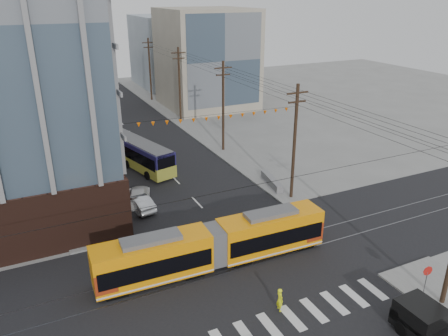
{
  "coord_description": "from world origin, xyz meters",
  "views": [
    {
      "loc": [
        -13.74,
        -20.2,
        18.4
      ],
      "look_at": [
        0.75,
        9.75,
        4.93
      ],
      "focal_mm": 35.0,
      "sensor_mm": 36.0,
      "label": 1
    }
  ],
  "objects": [
    {
      "name": "city_bus",
      "position": [
        -2.42,
        25.22,
        1.61
      ],
      "size": [
        5.27,
        11.6,
        3.21
      ],
      "primitive_type": null,
      "rotation": [
        0.0,
        0.0,
        0.26
      ],
      "color": "#1E1A4E",
      "rests_on": "ground"
    },
    {
      "name": "ground",
      "position": [
        0.0,
        0.0,
        0.0
      ],
      "size": [
        160.0,
        160.0,
        0.0
      ],
      "primitive_type": "plane",
      "color": "slate"
    },
    {
      "name": "parked_car_grey",
      "position": [
        -5.28,
        26.24,
        0.59
      ],
      "size": [
        2.15,
        4.31,
        1.17
      ],
      "primitive_type": "imported",
      "rotation": [
        0.0,
        0.0,
        3.19
      ],
      "color": "slate",
      "rests_on": "ground"
    },
    {
      "name": "parked_car_silver",
      "position": [
        -5.26,
        15.06,
        0.71
      ],
      "size": [
        2.2,
        4.48,
        1.41
      ],
      "primitive_type": "imported",
      "rotation": [
        0.0,
        0.0,
        3.31
      ],
      "color": "#AFB3B8",
      "rests_on": "ground"
    },
    {
      "name": "bg_bldg_nw_far",
      "position": [
        -14.0,
        72.0,
        10.0
      ],
      "size": [
        16.0,
        18.0,
        20.0
      ],
      "primitive_type": "cube",
      "color": "gray",
      "rests_on": "ground"
    },
    {
      "name": "bg_bldg_ne_near",
      "position": [
        16.0,
        48.0,
        8.0
      ],
      "size": [
        14.0,
        14.0,
        16.0
      ],
      "primitive_type": "cube",
      "color": "gray",
      "rests_on": "ground"
    },
    {
      "name": "parked_car_white",
      "position": [
        -4.9,
        16.5,
        0.69
      ],
      "size": [
        3.42,
        5.14,
        1.38
      ],
      "primitive_type": "imported",
      "rotation": [
        0.0,
        0.0,
        2.8
      ],
      "color": "silver",
      "rests_on": "ground"
    },
    {
      "name": "bg_bldg_ne_far",
      "position": [
        18.0,
        68.0,
        7.0
      ],
      "size": [
        16.0,
        16.0,
        14.0
      ],
      "primitive_type": "cube",
      "color": "#8C99A5",
      "rests_on": "ground"
    },
    {
      "name": "streetcar",
      "position": [
        -2.72,
        4.14,
        1.64
      ],
      "size": [
        17.12,
        2.97,
        3.29
      ],
      "primitive_type": null,
      "rotation": [
        0.0,
        0.0,
        -0.03
      ],
      "color": "#FD9407",
      "rests_on": "ground"
    },
    {
      "name": "stop_sign",
      "position": [
        7.85,
        -5.07,
        1.13
      ],
      "size": [
        0.79,
        0.79,
        2.26
      ],
      "primitive_type": null,
      "rotation": [
        0.0,
        0.0,
        -0.16
      ],
      "color": "red",
      "rests_on": "ground"
    },
    {
      "name": "utility_pole_far",
      "position": [
        8.5,
        56.0,
        5.5
      ],
      "size": [
        0.3,
        0.3,
        11.0
      ],
      "primitive_type": "cylinder",
      "color": "black",
      "rests_on": "ground"
    },
    {
      "name": "pedestrian",
      "position": [
        -1.12,
        -2.02,
        0.8
      ],
      "size": [
        0.42,
        0.61,
        1.6
      ],
      "primitive_type": "imported",
      "rotation": [
        0.0,
        0.0,
        1.5
      ],
      "color": "#F5FF14",
      "rests_on": "ground"
    },
    {
      "name": "jersey_barrier",
      "position": [
        8.3,
        14.22,
        0.45
      ],
      "size": [
        1.78,
        4.58,
        0.89
      ],
      "primitive_type": "cube",
      "rotation": [
        0.0,
        0.0,
        -0.18
      ],
      "color": "gray",
      "rests_on": "ground"
    }
  ]
}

